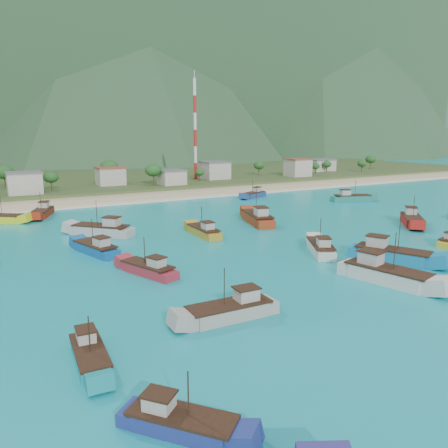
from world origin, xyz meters
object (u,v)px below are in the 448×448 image
boat_8 (386,275)px  boat_29 (102,230)px  boat_17 (204,232)px  boat_0 (257,219)px  boat_11 (96,249)px  boat_20 (180,424)px  boat_7 (254,195)px  boat_26 (42,213)px  boat_25 (391,255)px  radio_tower (195,130)px  boat_10 (231,311)px  boat_4 (352,198)px  boat_23 (149,270)px  boat_27 (321,249)px  boat_12 (412,221)px  boat_16 (90,357)px

boat_8 → boat_29: size_ratio=1.15×
boat_8 → boat_17: size_ratio=1.28×
boat_0 → boat_11: 39.35m
boat_8 → boat_20: bearing=7.1°
boat_7 → boat_26: (-63.77, -1.16, 0.08)m
boat_17 → boat_25: (18.56, -31.07, 0.25)m
radio_tower → boat_26: bearing=-144.1°
boat_10 → radio_tower: bearing=-22.5°
boat_7 → boat_25: boat_25 is taller
boat_4 → boat_7: 30.37m
boat_23 → boat_4: bearing=4.0°
boat_20 → boat_27: 50.47m
boat_0 → boat_11: bearing=-153.0°
boat_26 → boat_27: (37.76, -59.99, -0.05)m
boat_4 → boat_10: (-74.69, -55.45, -0.12)m
boat_29 → boat_17: bearing=-74.2°
boat_12 → boat_25: boat_25 is taller
radio_tower → boat_7: 50.43m
boat_10 → boat_20: boat_10 is taller
boat_17 → boat_27: boat_27 is taller
boat_0 → boat_23: (-34.52, -22.97, -0.40)m
boat_16 → boat_23: size_ratio=0.85×
boat_4 → boat_26: boat_4 is taller
boat_25 → boat_0: bearing=-112.3°
boat_10 → boat_25: (33.95, 6.48, 0.21)m
boat_0 → boat_17: 16.98m
boat_16 → boat_26: bearing=-90.8°
boat_25 → boat_26: boat_25 is taller
boat_8 → boat_11: (-31.94, 34.77, -0.24)m
boat_8 → boat_17: (-9.63, 37.68, -0.26)m
boat_10 → boat_17: 40.58m
boat_25 → boat_27: (-6.60, 9.43, -0.23)m
boat_10 → boat_11: boat_10 is taller
boat_4 → boat_16: bearing=-38.1°
radio_tower → boat_10: radio_tower is taller
boat_4 → boat_26: size_ratio=1.07×
boat_23 → boat_8: bearing=-55.9°
boat_29 → boat_7: bearing=-16.8°
boat_17 → boat_26: 46.23m
boat_27 → boat_29: bearing=162.9°
radio_tower → boat_11: radio_tower is taller
boat_8 → boat_10: boat_8 is taller
boat_0 → boat_10: boat_0 is taller
boat_23 → boat_17: bearing=24.0°
boat_0 → boat_27: bearing=-83.6°
boat_11 → boat_17: bearing=-9.1°
boat_16 → boat_12: bearing=-158.1°
boat_0 → boat_7: boat_0 is taller
boat_7 → boat_23: boat_7 is taller
boat_0 → boat_12: bearing=-15.9°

